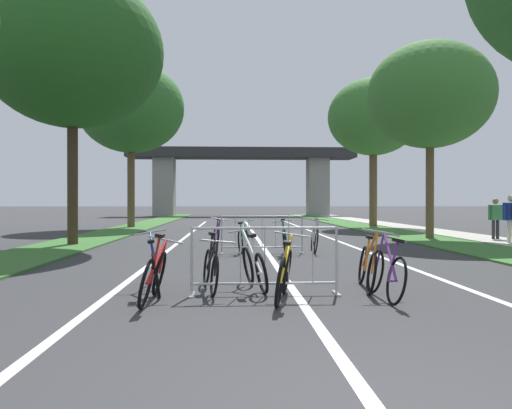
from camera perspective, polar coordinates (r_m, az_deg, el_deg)
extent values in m
cube|color=#386B2D|center=(27.29, -14.05, -2.64)|extent=(2.27, 58.09, 0.05)
cube|color=#386B2D|center=(27.75, 12.59, -2.59)|extent=(2.27, 58.09, 0.05)
cube|color=#ADA89E|center=(28.37, 16.66, -2.50)|extent=(1.91, 58.09, 0.08)
cube|color=silver|center=(19.84, 0.13, -3.81)|extent=(0.14, 33.61, 0.01)
cube|color=silver|center=(20.19, 8.29, -3.74)|extent=(0.14, 33.61, 0.01)
cube|color=silver|center=(19.90, -8.14, -3.80)|extent=(0.14, 33.61, 0.01)
cube|color=#2D2D30|center=(51.21, -1.64, 5.75)|extent=(22.64, 3.73, 0.97)
cube|color=gray|center=(51.43, -10.27, 1.95)|extent=(2.03, 2.40, 5.79)
cube|color=gray|center=(51.73, 6.95, 1.95)|extent=(2.03, 2.40, 5.79)
cylinder|color=#3D2D1E|center=(17.57, -19.92, 2.39)|extent=(0.34, 0.34, 4.15)
ellipsoid|color=#23561E|center=(18.24, -19.95, 15.94)|extent=(5.88, 5.88, 5.00)
cylinder|color=brown|center=(28.52, -13.87, 1.85)|extent=(0.40, 0.40, 4.39)
ellipsoid|color=#2D6628|center=(28.97, -13.88, 10.51)|extent=(5.78, 5.78, 4.91)
cylinder|color=brown|center=(20.49, 18.96, 1.50)|extent=(0.31, 0.31, 3.72)
ellipsoid|color=#38702D|center=(20.88, 18.98, 11.56)|extent=(4.77, 4.77, 4.05)
cylinder|color=brown|center=(29.45, 13.04, 1.72)|extent=(0.44, 0.44, 4.31)
ellipsoid|color=#38702D|center=(29.83, 13.05, 9.58)|extent=(5.13, 5.13, 4.36)
cylinder|color=#ADADB2|center=(7.81, -7.24, -6.37)|extent=(0.04, 0.04, 1.05)
cube|color=#ADADB2|center=(7.89, -7.24, -10.05)|extent=(0.06, 0.44, 0.03)
cylinder|color=#ADADB2|center=(7.98, 9.03, -6.24)|extent=(0.04, 0.04, 1.05)
cube|color=#ADADB2|center=(8.05, 9.03, -9.84)|extent=(0.06, 0.44, 0.03)
cylinder|color=#ADADB2|center=(7.77, 0.98, -2.67)|extent=(2.23, 0.06, 0.04)
cylinder|color=#ADADB2|center=(7.86, 0.98, -8.86)|extent=(2.23, 0.06, 0.04)
cylinder|color=#ADADB2|center=(7.79, -4.50, -5.73)|extent=(0.02, 0.02, 0.87)
cylinder|color=#ADADB2|center=(7.79, -1.76, -5.73)|extent=(0.02, 0.02, 0.87)
cylinder|color=#ADADB2|center=(7.81, 0.98, -5.71)|extent=(0.02, 0.02, 0.87)
cylinder|color=#ADADB2|center=(7.84, 3.70, -5.68)|extent=(0.02, 0.02, 0.87)
cylinder|color=#ADADB2|center=(7.90, 6.39, -5.64)|extent=(0.02, 0.02, 0.87)
cylinder|color=#ADADB2|center=(13.92, -3.89, -3.43)|extent=(0.04, 0.04, 1.05)
cube|color=#ADADB2|center=(13.96, -3.88, -5.52)|extent=(0.08, 0.44, 0.03)
cylinder|color=#ADADB2|center=(14.13, 5.20, -3.37)|extent=(0.04, 0.04, 1.05)
cube|color=#ADADB2|center=(14.17, 5.20, -5.43)|extent=(0.08, 0.44, 0.03)
cylinder|color=#ADADB2|center=(13.95, 0.69, -1.34)|extent=(2.23, 0.12, 0.04)
cylinder|color=#ADADB2|center=(14.00, 0.69, -4.82)|extent=(2.23, 0.12, 0.04)
cylinder|color=#ADADB2|center=(13.92, -2.36, -3.05)|extent=(0.02, 0.02, 0.87)
cylinder|color=#ADADB2|center=(13.94, -0.83, -3.05)|extent=(0.02, 0.02, 0.87)
cylinder|color=#ADADB2|center=(13.97, 0.69, -3.04)|extent=(0.02, 0.02, 0.87)
cylinder|color=#ADADB2|center=(14.01, 2.20, -3.03)|extent=(0.02, 0.02, 0.87)
cylinder|color=#ADADB2|center=(14.06, 3.71, -3.02)|extent=(0.02, 0.02, 0.87)
torus|color=black|center=(7.31, 15.50, -8.29)|extent=(0.19, 0.69, 0.68)
torus|color=black|center=(8.21, 13.27, -7.34)|extent=(0.19, 0.69, 0.68)
cylinder|color=#662884|center=(7.71, 14.81, -5.56)|extent=(0.15, 0.93, 0.64)
cylinder|color=#662884|center=(7.55, 15.17, -6.15)|extent=(0.17, 0.11, 0.60)
cylinder|color=#662884|center=(7.45, 15.07, -8.31)|extent=(0.04, 0.31, 0.08)
cylinder|color=#662884|center=(8.17, 13.73, -5.24)|extent=(0.16, 0.09, 0.61)
cube|color=black|center=(7.51, 15.68, -3.94)|extent=(0.11, 0.24, 0.07)
cylinder|color=#99999E|center=(8.14, 14.20, -3.12)|extent=(0.50, 0.04, 0.13)
torus|color=black|center=(14.17, 3.36, -4.10)|extent=(0.22, 0.70, 0.69)
torus|color=black|center=(13.18, 3.23, -4.43)|extent=(0.22, 0.70, 0.69)
cylinder|color=#197A7F|center=(13.68, 3.16, -3.03)|extent=(0.24, 0.95, 0.62)
cylinder|color=#197A7F|center=(13.87, 3.19, -3.06)|extent=(0.12, 0.13, 0.65)
cylinder|color=#197A7F|center=(14.01, 3.35, -4.25)|extent=(0.07, 0.32, 0.08)
cylinder|color=#197A7F|center=(13.19, 3.09, -3.16)|extent=(0.11, 0.10, 0.59)
cube|color=black|center=(13.89, 3.04, -1.72)|extent=(0.14, 0.25, 0.06)
cylinder|color=#99999E|center=(13.20, 2.94, -1.89)|extent=(0.53, 0.10, 0.09)
torus|color=black|center=(7.89, 0.62, -7.76)|extent=(0.27, 0.67, 0.65)
torus|color=black|center=(8.88, -0.90, -6.85)|extent=(0.27, 0.67, 0.65)
cylinder|color=silver|center=(8.32, -0.51, -5.20)|extent=(0.31, 0.97, 0.65)
cylinder|color=silver|center=(8.13, -0.16, -5.65)|extent=(0.14, 0.14, 0.63)
cylinder|color=silver|center=(8.05, 0.38, -7.76)|extent=(0.08, 0.33, 0.08)
cylinder|color=silver|center=(8.81, -1.20, -4.88)|extent=(0.14, 0.11, 0.62)
cube|color=black|center=(8.06, -0.48, -3.49)|extent=(0.15, 0.25, 0.07)
cylinder|color=#99999E|center=(8.76, -1.51, -2.89)|extent=(0.49, 0.11, 0.11)
torus|color=black|center=(6.96, -12.23, -8.71)|extent=(0.22, 0.69, 0.68)
torus|color=black|center=(7.91, -10.82, -7.62)|extent=(0.22, 0.69, 0.68)
cylinder|color=red|center=(7.36, -11.08, -6.20)|extent=(0.19, 0.94, 0.55)
cylinder|color=red|center=(7.18, -11.29, -6.11)|extent=(0.19, 0.12, 0.69)
cylinder|color=red|center=(7.12, -12.02, -8.72)|extent=(0.03, 0.32, 0.08)
cylinder|color=red|center=(7.84, -10.45, -5.80)|extent=(0.15, 0.10, 0.52)
cube|color=black|center=(7.10, -10.75, -3.44)|extent=(0.12, 0.24, 0.07)
cylinder|color=#99999E|center=(7.78, -10.07, -3.95)|extent=(0.53, 0.05, 0.14)
torus|color=black|center=(7.73, -11.17, -7.83)|extent=(0.25, 0.69, 0.68)
torus|color=black|center=(8.81, -11.25, -6.83)|extent=(0.25, 0.69, 0.68)
cylinder|color=#1E389E|center=(8.21, -11.52, -5.31)|extent=(0.29, 1.04, 0.62)
cylinder|color=#1E389E|center=(8.01, -11.43, -5.97)|extent=(0.12, 0.14, 0.54)
cylinder|color=#1E389E|center=(7.90, -11.15, -7.83)|extent=(0.08, 0.35, 0.08)
cylinder|color=#1E389E|center=(8.75, -11.54, -4.96)|extent=(0.12, 0.11, 0.59)
cube|color=black|center=(7.95, -11.73, -4.08)|extent=(0.14, 0.25, 0.06)
cylinder|color=#99999E|center=(8.70, -11.83, -3.08)|extent=(0.54, 0.11, 0.11)
torus|color=black|center=(6.91, 2.73, -8.73)|extent=(0.28, 0.71, 0.70)
torus|color=black|center=(7.93, 3.50, -7.55)|extent=(0.28, 0.71, 0.70)
cylinder|color=gold|center=(7.36, 3.44, -5.89)|extent=(0.32, 0.99, 0.62)
cylinder|color=gold|center=(7.17, 3.23, -6.55)|extent=(0.11, 0.14, 0.57)
cylinder|color=gold|center=(7.08, 2.84, -8.72)|extent=(0.09, 0.34, 0.08)
cylinder|color=gold|center=(7.87, 3.78, -5.48)|extent=(0.11, 0.11, 0.59)
cube|color=black|center=(7.10, 3.52, -4.34)|extent=(0.15, 0.26, 0.06)
cylinder|color=#99999E|center=(7.82, 4.06, -3.38)|extent=(0.54, 0.13, 0.10)
torus|color=black|center=(13.82, -1.76, -4.26)|extent=(0.22, 0.67, 0.66)
torus|color=black|center=(14.88, -1.10, -3.93)|extent=(0.22, 0.67, 0.66)
cylinder|color=#1E7238|center=(14.31, -1.52, -3.04)|extent=(0.17, 1.05, 0.56)
cylinder|color=#1E7238|center=(14.11, -1.64, -3.23)|extent=(0.11, 0.12, 0.57)
cylinder|color=#1E7238|center=(13.99, -1.64, -4.31)|extent=(0.09, 0.35, 0.08)
cylinder|color=#1E7238|center=(14.84, -1.21, -2.92)|extent=(0.10, 0.09, 0.53)
cube|color=black|center=(14.06, -1.76, -2.10)|extent=(0.14, 0.25, 0.06)
cylinder|color=#99999E|center=(14.81, -1.31, -1.90)|extent=(0.54, 0.12, 0.08)
torus|color=black|center=(15.06, 6.42, -3.84)|extent=(0.17, 0.69, 0.68)
torus|color=black|center=(14.00, 6.78, -4.16)|extent=(0.17, 0.69, 0.68)
cylinder|color=#B7B7BC|center=(14.54, 6.74, -2.78)|extent=(0.04, 1.04, 0.65)
cylinder|color=#B7B7BC|center=(14.74, 6.65, -2.86)|extent=(0.14, 0.12, 0.66)
cylinder|color=#B7B7BC|center=(14.89, 6.46, -3.99)|extent=(0.06, 0.35, 0.08)
cylinder|color=#B7B7BC|center=(14.01, 6.93, -2.90)|extent=(0.12, 0.09, 0.62)
cube|color=black|center=(14.77, 6.79, -1.59)|extent=(0.12, 0.25, 0.06)
cylinder|color=#99999E|center=(14.02, 7.08, -1.63)|extent=(0.55, 0.07, 0.09)
torus|color=black|center=(8.69, -5.54, -7.07)|extent=(0.21, 0.64, 0.63)
torus|color=black|center=(7.71, -4.70, -8.02)|extent=(0.21, 0.64, 0.63)
cylinder|color=black|center=(8.20, -4.98, -5.70)|extent=(0.25, 0.95, 0.55)
cylinder|color=black|center=(8.38, -5.13, -5.48)|extent=(0.10, 0.13, 0.64)
cylinder|color=black|center=(8.54, -5.43, -7.37)|extent=(0.07, 0.32, 0.07)
cylinder|color=black|center=(7.71, -4.52, -6.09)|extent=(0.09, 0.10, 0.52)
cube|color=black|center=(8.40, -4.93, -3.30)|extent=(0.14, 0.25, 0.06)
cylinder|color=#99999E|center=(7.71, -4.35, -4.16)|extent=(0.54, 0.11, 0.08)
torus|color=black|center=(9.06, 11.92, -6.66)|extent=(0.24, 0.68, 0.67)
torus|color=black|center=(7.98, 12.86, -7.61)|extent=(0.24, 0.68, 0.67)
cylinder|color=orange|center=(8.52, 12.67, -4.93)|extent=(0.09, 1.07, 0.68)
cylinder|color=orange|center=(8.73, 12.39, -5.43)|extent=(0.14, 0.11, 0.56)
cylinder|color=orange|center=(8.89, 12.03, -6.96)|extent=(0.08, 0.35, 0.08)
cylinder|color=orange|center=(7.98, 13.19, -5.29)|extent=(0.14, 0.08, 0.65)
cube|color=black|center=(8.75, 12.64, -3.60)|extent=(0.14, 0.25, 0.06)
cylinder|color=#99999E|center=(7.98, 13.51, -2.97)|extent=(0.48, 0.09, 0.10)
torus|color=black|center=(14.98, -4.76, -3.83)|extent=(0.24, 0.71, 0.69)
torus|color=black|center=(14.01, -4.44, -4.12)|extent=(0.24, 0.71, 0.69)
cylinder|color=#662884|center=(14.51, -4.40, -2.78)|extent=(0.26, 0.94, 0.64)
cylinder|color=#662884|center=(14.69, -4.49, -2.88)|extent=(0.15, 0.13, 0.64)
cylinder|color=#662884|center=(14.83, -4.73, -3.97)|extent=(0.06, 0.32, 0.08)
cylinder|color=#662884|center=(14.02, -4.23, -2.89)|extent=(0.14, 0.11, 0.61)
cube|color=black|center=(14.72, -4.28, -1.64)|extent=(0.13, 0.25, 0.07)
cylinder|color=#99999E|center=(14.04, -4.02, -1.65)|extent=(0.53, 0.09, 0.12)
cylinder|color=#262628|center=(20.28, 25.13, -2.67)|extent=(0.11, 0.11, 0.77)
cylinder|color=#262628|center=(20.38, 25.52, -2.66)|extent=(0.11, 0.11, 0.77)
cube|color=#33723F|center=(20.31, 25.33, -0.81)|extent=(0.44, 0.30, 0.55)
cylinder|color=#33723F|center=(20.17, 24.77, -0.90)|extent=(0.09, 0.09, 0.49)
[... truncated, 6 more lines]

